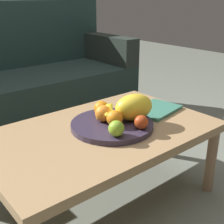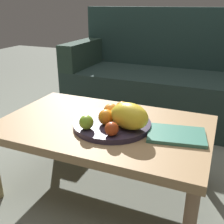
{
  "view_description": "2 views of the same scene",
  "coord_description": "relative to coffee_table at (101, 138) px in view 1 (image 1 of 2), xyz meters",
  "views": [
    {
      "loc": [
        -0.74,
        -0.97,
        0.95
      ],
      "look_at": [
        0.05,
        -0.01,
        0.46
      ],
      "focal_mm": 48.21,
      "sensor_mm": 36.0,
      "label": 1
    },
    {
      "loc": [
        0.51,
        -1.1,
        0.94
      ],
      "look_at": [
        0.05,
        -0.01,
        0.46
      ],
      "focal_mm": 43.36,
      "sensor_mm": 36.0,
      "label": 2
    }
  ],
  "objects": [
    {
      "name": "coffee_table",
      "position": [
        0.0,
        0.0,
        0.0
      ],
      "size": [
        1.03,
        0.64,
        0.38
      ],
      "color": "#A68258",
      "rests_on": "ground_plane"
    },
    {
      "name": "apple_front",
      "position": [
        -0.02,
        -0.13,
        0.1
      ],
      "size": [
        0.07,
        0.07,
        0.07
      ],
      "primitive_type": "sphere",
      "color": "#81AE2A",
      "rests_on": "fruit_bowl"
    },
    {
      "name": "ground_plane",
      "position": [
        0.0,
        0.0,
        -0.34
      ],
      "size": [
        8.0,
        8.0,
        0.0
      ],
      "primitive_type": "plane",
      "color": "slate"
    },
    {
      "name": "melon_large_front",
      "position": [
        0.15,
        -0.05,
        0.13
      ],
      "size": [
        0.2,
        0.16,
        0.12
      ],
      "primitive_type": "ellipsoid",
      "rotation": [
        0.0,
        0.0,
        -0.22
      ],
      "color": "yellow",
      "rests_on": "fruit_bowl"
    },
    {
      "name": "fruit_bowl",
      "position": [
        0.05,
        -0.01,
        0.05
      ],
      "size": [
        0.37,
        0.37,
        0.03
      ],
      "primitive_type": "cylinder",
      "color": "#332A3F",
      "rests_on": "coffee_table"
    },
    {
      "name": "orange_front",
      "position": [
        0.07,
        0.08,
        0.1
      ],
      "size": [
        0.07,
        0.07,
        0.07
      ],
      "primitive_type": "sphere",
      "color": "orange",
      "rests_on": "fruit_bowl"
    },
    {
      "name": "orange_right",
      "position": [
        0.04,
        -0.05,
        0.1
      ],
      "size": [
        0.07,
        0.07,
        0.07
      ],
      "primitive_type": "sphere",
      "color": "orange",
      "rests_on": "fruit_bowl"
    },
    {
      "name": "magazine",
      "position": [
        0.36,
        -0.0,
        0.05
      ],
      "size": [
        0.28,
        0.22,
        0.02
      ],
      "primitive_type": "cube",
      "rotation": [
        0.0,
        0.0,
        0.18
      ],
      "color": "#3C7B67",
      "rests_on": "coffee_table"
    },
    {
      "name": "orange_left",
      "position": [
        0.03,
        0.02,
        0.1
      ],
      "size": [
        0.07,
        0.07,
        0.07
      ],
      "primitive_type": "sphere",
      "color": "orange",
      "rests_on": "fruit_bowl"
    },
    {
      "name": "apple_left",
      "position": [
        0.11,
        -0.15,
        0.1
      ],
      "size": [
        0.06,
        0.06,
        0.06
      ],
      "primitive_type": "sphere",
      "color": "#AD3A15",
      "rests_on": "fruit_bowl"
    },
    {
      "name": "couch",
      "position": [
        0.11,
        1.13,
        -0.04
      ],
      "size": [
        1.7,
        0.7,
        0.9
      ],
      "color": "#20312D",
      "rests_on": "ground_plane"
    },
    {
      "name": "banana_bunch",
      "position": [
        0.07,
        0.03,
        0.1
      ],
      "size": [
        0.15,
        0.15,
        0.06
      ],
      "color": "yellow",
      "rests_on": "fruit_bowl"
    }
  ]
}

